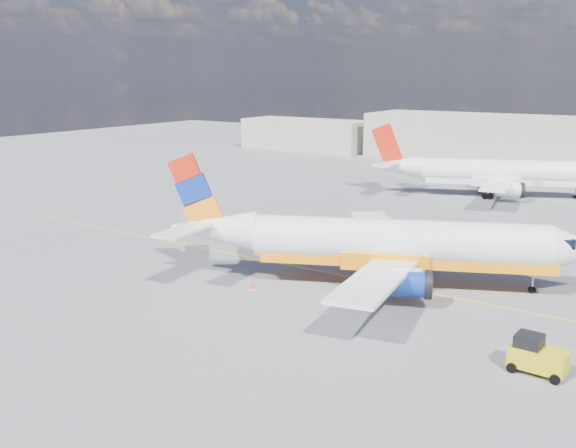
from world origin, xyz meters
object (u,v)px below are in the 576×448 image
Objects in this scene: main_jet at (384,244)px; second_jet at (494,173)px; gse_tug at (537,356)px; traffic_cone at (253,286)px.

main_jet reaches higher than second_jet.
gse_tug is at bearing -57.66° from main_jet.
main_jet is 1.06× the size of second_jet.
main_jet reaches higher than gse_tug.
second_jet is 45.79m from traffic_cone.
main_jet is at bearing 150.21° from gse_tug.
gse_tug is (12.81, -8.29, -2.24)m from main_jet.
second_jet is 50.70m from gse_tug.
gse_tug is 5.24× the size of traffic_cone.
second_jet is 52.71× the size of traffic_cone.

